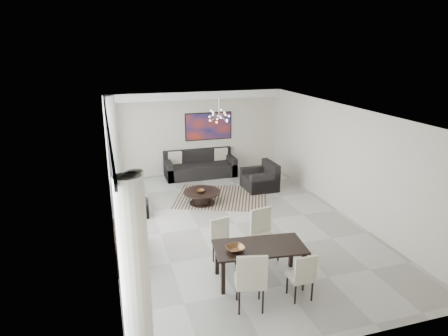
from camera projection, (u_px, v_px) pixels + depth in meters
name	position (u px, v px, depth m)	size (l,w,h in m)	color
room_shell	(253.00, 168.00, 9.92)	(6.00, 9.00, 2.90)	#A8A39B
window_wall	(116.00, 180.00, 8.99)	(0.37, 8.95, 2.90)	silver
soffit	(195.00, 95.00, 13.33)	(5.98, 0.40, 0.26)	white
painting	(209.00, 126.00, 13.95)	(1.68, 0.04, 0.98)	#B13318
chandelier	(219.00, 116.00, 11.89)	(0.66, 0.66, 0.71)	silver
rug	(222.00, 197.00, 11.97)	(2.66, 2.05, 0.01)	black
coffee_table	(202.00, 196.00, 11.46)	(1.07, 1.07, 0.37)	black
bowl_coffee	(200.00, 191.00, 11.31)	(0.25, 0.25, 0.08)	brown
sofa_main	(200.00, 167.00, 13.87)	(2.42, 0.99, 0.88)	black
loveseat	(128.00, 201.00, 10.98)	(0.86, 1.53, 0.76)	black
armchair	(261.00, 180.00, 12.61)	(0.99, 1.04, 0.85)	black
side_table	(134.00, 183.00, 12.16)	(0.38, 0.38, 0.52)	black
tv_console	(127.00, 245.00, 8.57)	(0.49, 1.73, 0.54)	black
television	(132.00, 219.00, 8.51)	(0.99, 0.13, 0.57)	gray
dining_table	(259.00, 250.00, 7.61)	(1.82, 1.06, 0.72)	black
dining_chair_sw	(251.00, 278.00, 6.69)	(0.62, 0.62, 1.12)	beige
dining_chair_se	(303.00, 274.00, 7.01)	(0.42, 0.42, 0.91)	beige
dining_chair_nw	(222.00, 238.00, 8.29)	(0.52, 0.52, 0.95)	beige
dining_chair_ne	(263.00, 230.00, 8.45)	(0.59, 0.59, 1.08)	beige
bowl_dining	(235.00, 249.00, 7.40)	(0.34, 0.34, 0.08)	brown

